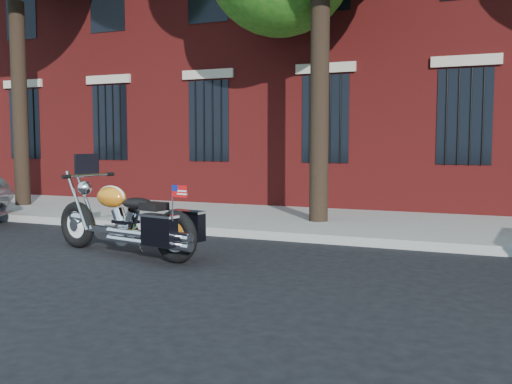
% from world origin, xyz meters
% --- Properties ---
extents(ground, '(120.00, 120.00, 0.00)m').
position_xyz_m(ground, '(0.00, 0.00, 0.00)').
color(ground, black).
rests_on(ground, ground).
extents(curb, '(40.00, 0.16, 0.15)m').
position_xyz_m(curb, '(0.00, 1.38, 0.07)').
color(curb, gray).
rests_on(curb, ground).
extents(sidewalk, '(40.00, 3.60, 0.15)m').
position_xyz_m(sidewalk, '(0.00, 3.26, 0.07)').
color(sidewalk, gray).
rests_on(sidewalk, ground).
extents(motorcycle, '(2.83, 1.21, 1.48)m').
position_xyz_m(motorcycle, '(-1.26, -0.78, 0.50)').
color(motorcycle, black).
rests_on(motorcycle, ground).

